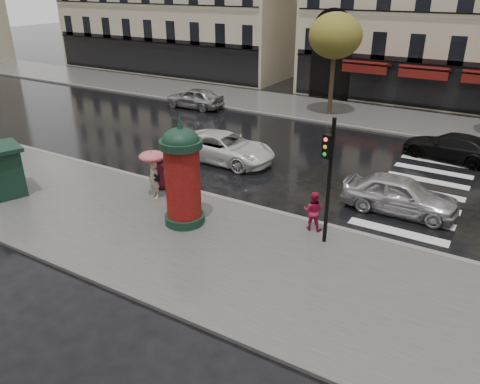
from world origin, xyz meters
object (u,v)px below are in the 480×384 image
Objects in this scene: car_black at (451,147)px; car_white at (224,147)px; woman_umbrella at (153,167)px; man_burgundy at (160,171)px; morris_column at (182,173)px; car_far_silver at (195,98)px; traffic_light at (328,170)px; woman_red at (313,211)px; newsstand at (4,170)px; car_silver at (400,194)px.

car_white is at bearing -50.19° from car_black.
woman_umbrella reaches higher than man_burgundy.
morris_column reaches higher than car_far_silver.
car_black is at bearing 49.56° from woman_umbrella.
car_black is (9.78, 6.14, -0.05)m from car_white.
car_black is at bearing 78.07° from traffic_light.
woman_red is 0.32× the size of car_black.
morris_column is 8.22m from newsstand.
car_black is at bearing -7.33° from car_silver.
woman_umbrella is at bearing 113.07° from car_silver.
woman_umbrella is 0.47× the size of car_silver.
car_far_silver is (-7.26, 12.60, -0.21)m from man_burgundy.
car_white is (0.02, 5.36, -0.76)m from woman_umbrella.
morris_column is at bearing 32.45° from car_far_silver.
car_black is (15.38, 14.43, -0.54)m from newsstand.
car_far_silver is at bearing 97.12° from newsstand.
morris_column is 1.88× the size of newsstand.
newsstand is 0.47× the size of car_black.
newsstand is at bearing 114.41° from car_silver.
woman_red is 2.16m from traffic_light.
car_far_silver is at bearing -50.14° from woman_red.
traffic_light reaches higher than morris_column.
newsstand is 0.42× the size of car_white.
woman_umbrella reaches higher than car_far_silver.
woman_umbrella is at bearing -2.00° from woman_red.
car_far_silver is at bearing 119.61° from woman_umbrella.
car_silver is 7.46m from car_black.
car_far_silver is at bearing -88.53° from car_black.
car_silver is (2.29, 3.27, -0.11)m from woman_red.
car_silver is 0.95× the size of car_black.
car_white is (-2.39, 6.51, -1.37)m from morris_column.
woman_umbrella is 0.40× the size of car_white.
newsstand reaches higher than car_silver.
traffic_light is at bearing 157.62° from man_burgundy.
morris_column is 7.07m from car_white.
morris_column is 8.53m from car_silver.
woman_umbrella is at bearing 27.77° from newsstand.
woman_umbrella is 0.47× the size of traffic_light.
man_burgundy is 0.75× the size of newsstand.
man_burgundy is 8.00m from traffic_light.
woman_red is at bearing -8.36° from car_black.
newsstand is 16.48m from car_far_silver.
newsstand is at bearing 5.02° from car_far_silver.
morris_column is (2.40, -1.15, 0.61)m from woman_umbrella.
car_silver reaches higher than car_far_silver.
traffic_light reaches higher than car_far_silver.
man_burgundy is at bearing 144.76° from morris_column.
man_burgundy is 6.43m from newsstand.
morris_column is 0.93× the size of car_silver.
woman_umbrella is 5.42m from car_white.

